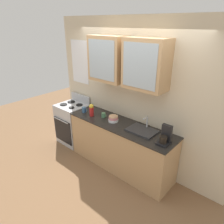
{
  "coord_description": "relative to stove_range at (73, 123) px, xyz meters",
  "views": [
    {
      "loc": [
        2.09,
        -2.58,
        2.59
      ],
      "look_at": [
        -0.2,
        0.0,
        1.09
      ],
      "focal_mm": 33.29,
      "sensor_mm": 36.0,
      "label": 1
    }
  ],
  "objects": [
    {
      "name": "vase",
      "position": [
        0.75,
        -0.1,
        0.57
      ],
      "size": [
        0.09,
        0.09,
        0.25
      ],
      "color": "#B21E1E",
      "rests_on": "counter"
    },
    {
      "name": "sink_faucet",
      "position": [
        1.84,
        0.04,
        0.47
      ],
      "size": [
        0.48,
        0.34,
        0.23
      ],
      "color": "#2D2D30",
      "rests_on": "counter"
    },
    {
      "name": "bowl_stack",
      "position": [
        1.23,
        0.0,
        0.5
      ],
      "size": [
        0.18,
        0.18,
        0.11
      ],
      "color": "white",
      "rests_on": "counter"
    },
    {
      "name": "stove_range",
      "position": [
        0.0,
        0.0,
        0.0
      ],
      "size": [
        0.63,
        0.62,
        1.09
      ],
      "color": "silver",
      "rests_on": "ground_plane"
    },
    {
      "name": "back_wall_unit",
      "position": [
        1.39,
        0.28,
        1.07
      ],
      "size": [
        3.63,
        0.47,
        2.7
      ],
      "color": "beige",
      "rests_on": "ground_plane"
    },
    {
      "name": "ground_plane",
      "position": [
        1.39,
        0.0,
        -0.46
      ],
      "size": [
        10.0,
        10.0,
        0.0
      ],
      "primitive_type": "plane",
      "color": "brown"
    },
    {
      "name": "cup_near_bowls",
      "position": [
        0.97,
        0.01,
        0.49
      ],
      "size": [
        0.11,
        0.08,
        0.09
      ],
      "color": "#4C7F59",
      "rests_on": "counter"
    },
    {
      "name": "coffee_maker",
      "position": [
        2.29,
        -0.05,
        0.55
      ],
      "size": [
        0.17,
        0.2,
        0.29
      ],
      "color": "black",
      "rests_on": "counter"
    },
    {
      "name": "counter",
      "position": [
        1.39,
        0.0,
        -0.01
      ],
      "size": [
        2.11,
        0.61,
        0.91
      ],
      "color": "tan",
      "rests_on": "ground_plane"
    },
    {
      "name": "cup_near_sink",
      "position": [
        0.51,
        -0.07,
        0.5
      ],
      "size": [
        0.12,
        0.09,
        0.1
      ],
      "color": "#38608C",
      "rests_on": "counter"
    }
  ]
}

